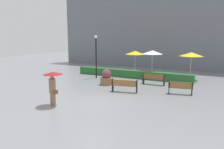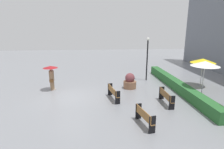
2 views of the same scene
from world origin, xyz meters
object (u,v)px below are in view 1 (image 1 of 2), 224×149
(bench_mid_center, at_px, (125,85))
(planter_pot, at_px, (107,78))
(patio_umbrella_white, at_px, (152,52))
(pedestrian_with_umbrella, at_px, (53,82))
(lamp_post, at_px, (96,52))
(bench_back_row, at_px, (154,78))
(patio_umbrella_yellow_far, at_px, (191,54))
(bench_far_right, at_px, (180,87))
(patio_umbrella_yellow, at_px, (135,53))

(bench_mid_center, relative_size, planter_pot, 1.49)
(planter_pot, distance_m, patio_umbrella_white, 5.72)
(pedestrian_with_umbrella, height_order, lamp_post, lamp_post)
(pedestrian_with_umbrella, distance_m, lamp_post, 8.66)
(pedestrian_with_umbrella, bearing_deg, bench_back_row, 66.13)
(bench_back_row, height_order, lamp_post, lamp_post)
(bench_back_row, bearing_deg, planter_pot, -153.66)
(patio_umbrella_yellow_far, bearing_deg, bench_back_row, -122.71)
(bench_back_row, height_order, pedestrian_with_umbrella, pedestrian_with_umbrella)
(patio_umbrella_white, bearing_deg, bench_far_right, -55.17)
(patio_umbrella_white, xyz_separation_m, patio_umbrella_yellow_far, (3.48, 0.53, -0.10))
(patio_umbrella_white, bearing_deg, pedestrian_with_umbrella, -102.27)
(bench_back_row, bearing_deg, patio_umbrella_yellow, 127.56)
(bench_far_right, relative_size, pedestrian_with_umbrella, 0.83)
(bench_far_right, xyz_separation_m, lamp_post, (-8.24, 2.43, 1.93))
(bench_far_right, height_order, planter_pot, planter_pot)
(pedestrian_with_umbrella, height_order, patio_umbrella_yellow, patio_umbrella_yellow)
(lamp_post, xyz_separation_m, patio_umbrella_white, (4.57, 2.84, -0.03))
(patio_umbrella_white, height_order, patio_umbrella_yellow_far, patio_umbrella_white)
(pedestrian_with_umbrella, height_order, patio_umbrella_white, patio_umbrella_white)
(lamp_post, relative_size, patio_umbrella_yellow, 1.67)
(lamp_post, bearing_deg, patio_umbrella_yellow_far, 22.72)
(patio_umbrella_yellow, bearing_deg, bench_far_right, -47.72)
(bench_back_row, height_order, patio_umbrella_yellow_far, patio_umbrella_yellow_far)
(bench_far_right, height_order, pedestrian_with_umbrella, pedestrian_with_umbrella)
(pedestrian_with_umbrella, bearing_deg, patio_umbrella_white, 77.73)
(bench_mid_center, xyz_separation_m, planter_pot, (-2.35, 1.63, 0.00))
(bench_far_right, bearing_deg, planter_pot, 176.11)
(bench_mid_center, height_order, lamp_post, lamp_post)
(lamp_post, bearing_deg, patio_umbrella_yellow, 60.23)
(pedestrian_with_umbrella, height_order, planter_pot, pedestrian_with_umbrella)
(bench_back_row, xyz_separation_m, patio_umbrella_yellow, (-3.36, 4.37, 1.69))
(planter_pot, bearing_deg, patio_umbrella_yellow, 88.96)
(pedestrian_with_umbrella, relative_size, planter_pot, 1.57)
(bench_mid_center, bearing_deg, pedestrian_with_umbrella, -117.42)
(bench_back_row, relative_size, patio_umbrella_white, 0.72)
(lamp_post, relative_size, patio_umbrella_yellow_far, 1.60)
(lamp_post, xyz_separation_m, patio_umbrella_yellow, (2.33, 4.07, -0.23))
(patio_umbrella_yellow, bearing_deg, patio_umbrella_white, -28.68)
(patio_umbrella_white, bearing_deg, planter_pot, -115.82)
(bench_mid_center, bearing_deg, lamp_post, 141.37)
(bench_back_row, relative_size, planter_pot, 1.47)
(patio_umbrella_yellow, height_order, patio_umbrella_yellow_far, patio_umbrella_yellow_far)
(planter_pot, bearing_deg, bench_far_right, -3.89)
(bench_far_right, xyz_separation_m, pedestrian_with_umbrella, (-6.10, -5.89, 0.85))
(lamp_post, distance_m, patio_umbrella_yellow_far, 8.73)
(bench_back_row, distance_m, patio_umbrella_white, 3.84)
(pedestrian_with_umbrella, distance_m, patio_umbrella_yellow, 12.42)
(bench_back_row, relative_size, patio_umbrella_yellow, 0.78)
(bench_far_right, relative_size, planter_pot, 1.30)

